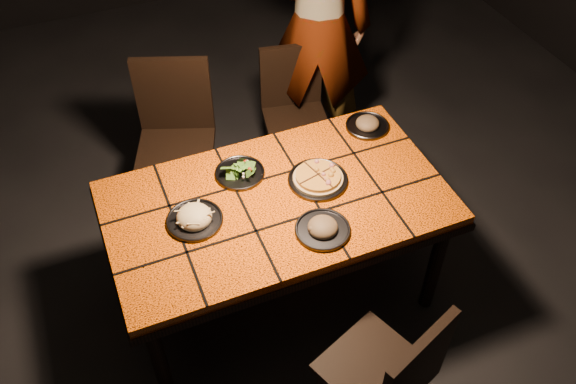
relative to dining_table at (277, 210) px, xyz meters
name	(u,v)px	position (x,y,z in m)	size (l,w,h in m)	color
room_shell	(274,64)	(0.00, 0.00, 0.83)	(6.04, 7.04, 3.08)	black
dining_table	(277,210)	(0.00, 0.00, 0.00)	(1.62, 0.92, 0.75)	#FF6308
chair_near	(391,373)	(0.15, -0.88, -0.17)	(0.51, 0.51, 0.88)	black
chair_far_left	(176,130)	(-0.27, 0.92, -0.12)	(0.56, 0.56, 0.96)	black
chair_far_right	(294,105)	(0.49, 0.95, -0.18)	(0.45, 0.45, 0.85)	black
diner	(317,27)	(0.69, 1.09, 0.24)	(0.66, 0.44, 1.82)	brown
plate_pizza	(318,178)	(0.23, 0.04, 0.10)	(0.30, 0.30, 0.04)	#333338
plate_pasta	(194,218)	(-0.40, 0.01, 0.10)	(0.26, 0.26, 0.09)	#333338
plate_salad	(240,171)	(-0.11, 0.23, 0.10)	(0.24, 0.24, 0.07)	#333338
plate_mushroom_a	(323,228)	(0.12, -0.26, 0.10)	(0.25, 0.25, 0.08)	#333338
plate_mushroom_b	(367,124)	(0.64, 0.31, 0.10)	(0.23, 0.23, 0.08)	#333338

